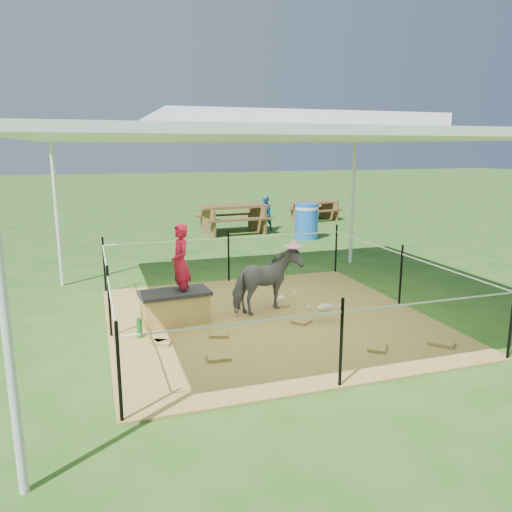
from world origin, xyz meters
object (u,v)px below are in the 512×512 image
object	(u,v)px
distant_person	(265,213)
woman	(180,256)
trash_barrel	(307,221)
picnic_table_far	(315,211)
straw_bale	(175,308)
pony	(267,282)
green_bottle	(140,328)
foal	(325,306)
picnic_table_near	(233,219)

from	to	relation	value
distant_person	woman	bearing A→B (deg)	50.76
trash_barrel	picnic_table_far	distance (m)	3.73
straw_bale	pony	size ratio (longest dim) A/B	0.81
green_bottle	foal	world-z (taller)	foal
foal	distant_person	bearing A→B (deg)	67.04
green_bottle	pony	world-z (taller)	pony
pony	picnic_table_far	xyz separation A→B (m)	(4.97, 9.04, -0.19)
trash_barrel	foal	bearing A→B (deg)	-111.61
pony	trash_barrel	distance (m)	6.59
straw_bale	picnic_table_near	xyz separation A→B (m)	(2.94, 7.41, 0.18)
straw_bale	picnic_table_near	distance (m)	7.98
foal	straw_bale	bearing A→B (deg)	152.95
straw_bale	green_bottle	size ratio (longest dim) A/B	3.60
distant_person	picnic_table_far	bearing A→B (deg)	-159.82
woman	green_bottle	bearing A→B (deg)	-60.28
pony	picnic_table_far	bearing A→B (deg)	-52.30
woman	foal	world-z (taller)	woman
straw_bale	green_bottle	xyz separation A→B (m)	(-0.55, -0.45, -0.08)
foal	picnic_table_far	xyz separation A→B (m)	(4.31, 9.71, 0.06)
green_bottle	pony	xyz separation A→B (m)	(1.96, 0.48, 0.35)
pony	green_bottle	bearing A→B (deg)	80.19
woman	picnic_table_far	bearing A→B (deg)	140.28
distant_person	green_bottle	bearing A→B (deg)	48.45
foal	trash_barrel	size ratio (longest dim) A/B	0.85
green_bottle	distant_person	bearing A→B (deg)	60.39
picnic_table_far	distant_person	distance (m)	2.82
picnic_table_near	pony	bearing A→B (deg)	-105.12
straw_bale	picnic_table_far	size ratio (longest dim) A/B	0.59
trash_barrel	distant_person	size ratio (longest dim) A/B	0.93
picnic_table_far	distant_person	size ratio (longest dim) A/B	1.46
woman	picnic_table_near	bearing A→B (deg)	154.05
straw_bale	trash_barrel	world-z (taller)	trash_barrel
foal	distant_person	size ratio (longest dim) A/B	0.79
straw_bale	trash_barrel	bearing A→B (deg)	51.35
woman	green_bottle	xyz separation A→B (m)	(-0.65, -0.45, -0.84)
picnic_table_near	green_bottle	bearing A→B (deg)	-117.36
trash_barrel	distant_person	bearing A→B (deg)	108.91
woman	trash_barrel	world-z (taller)	woman
green_bottle	trash_barrel	distance (m)	8.10
green_bottle	picnic_table_far	distance (m)	11.77
foal	picnic_table_near	xyz separation A→B (m)	(0.87, 8.06, 0.15)
straw_bale	foal	world-z (taller)	foal
pony	distant_person	size ratio (longest dim) A/B	1.07
picnic_table_far	trash_barrel	bearing A→B (deg)	-129.49
pony	trash_barrel	world-z (taller)	pony
straw_bale	picnic_table_far	world-z (taller)	picnic_table_far
pony	picnic_table_near	xyz separation A→B (m)	(1.53, 7.39, -0.10)
foal	trash_barrel	bearing A→B (deg)	58.66
woman	picnic_table_far	xyz separation A→B (m)	(6.29, 9.06, -0.68)
picnic_table_near	straw_bale	bearing A→B (deg)	-115.07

